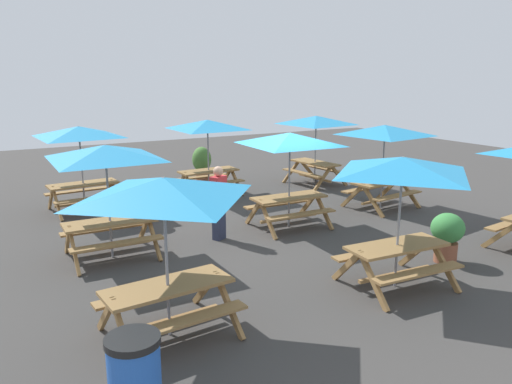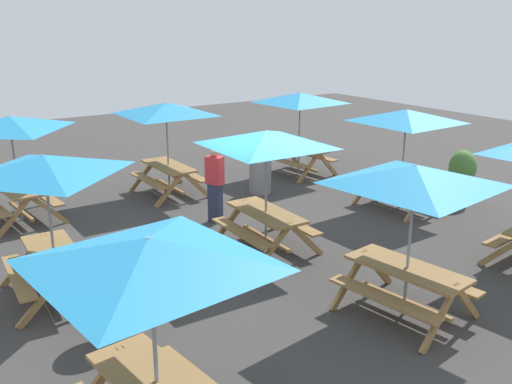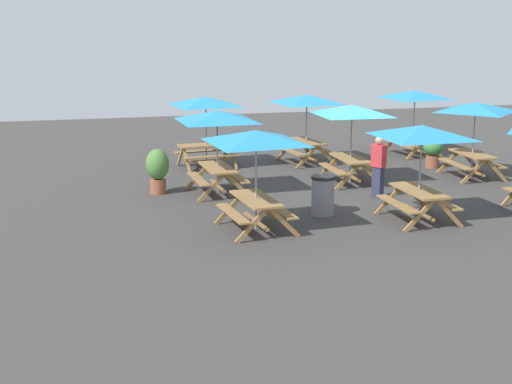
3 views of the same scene
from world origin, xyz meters
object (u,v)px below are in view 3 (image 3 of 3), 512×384
Objects in this scene: picnic_table_0 at (475,113)px; picnic_table_2 at (307,104)px; picnic_table_4 at (206,107)px; picnic_table_5 at (415,99)px; picnic_table_1 at (256,144)px; picnic_table_6 at (352,116)px; picnic_table_8 at (422,138)px; potted_plant_0 at (433,150)px; trash_bin_gray at (323,195)px; person_standing at (378,165)px; picnic_table_3 at (217,122)px; potted_plant_1 at (158,168)px.

picnic_table_0 and picnic_table_2 have the same top height.
picnic_table_5 is (-0.33, 7.55, 0.00)m from picnic_table_4.
picnic_table_0 is 0.83× the size of picnic_table_1.
picnic_table_6 is (-0.27, -3.85, 0.00)m from picnic_table_0.
picnic_table_8 is 6.84m from potted_plant_0.
picnic_table_2 is at bearing -127.12° from picnic_table_0.
picnic_table_6 is 4.26m from picnic_table_8.
trash_bin_gray is at bearing -47.25° from picnic_table_5.
person_standing is (3.33, -3.45, 0.31)m from potted_plant_0.
picnic_table_5 is 8.90m from picnic_table_8.
picnic_table_1 reaches higher than person_standing.
picnic_table_2 reaches higher than potted_plant_0.
potted_plant_0 is (-1.45, 3.48, -1.41)m from picnic_table_6.
potted_plant_0 is (-1.77, 7.52, -1.41)m from picnic_table_3.
person_standing is (1.88, 0.02, -1.10)m from picnic_table_6.
picnic_table_0 is 6.70m from trash_bin_gray.
picnic_table_3 is at bearing -102.85° from picnic_table_4.
picnic_table_3 and picnic_table_4 have the same top height.
picnic_table_4 is at bearing -154.81° from picnic_table_8.
picnic_table_3 and picnic_table_8 have the same top height.
potted_plant_0 is (2.27, -0.44, -1.41)m from picnic_table_5.
trash_bin_gray is (6.53, 1.62, -1.49)m from picnic_table_4.
picnic_table_1 is at bearing -60.93° from picnic_table_0.
picnic_table_8 is (4.26, -0.02, 0.00)m from picnic_table_6.
picnic_table_4 is (-3.71, 0.41, 0.00)m from picnic_table_3.
picnic_table_3 reaches higher than trash_bin_gray.
person_standing is at bearing 121.78° from trash_bin_gray.
picnic_table_3 is 8.92m from picnic_table_5.
picnic_table_3 and picnic_table_5 have the same top height.
picnic_table_4 is 2.83× the size of potted_plant_0.
picnic_table_3 is at bearing -84.08° from picnic_table_6.
picnic_table_0 is 7.90m from picnic_table_3.
picnic_table_0 is 5.41m from picnic_table_2.
picnic_table_8 is 1.69× the size of person_standing.
picnic_table_6 is at bearing 147.35° from trash_bin_gray.
potted_plant_1 is at bearing -81.83° from potted_plant_0.
picnic_table_0 is 4.30m from person_standing.
person_standing is at bearing 2.16° from picnic_table_6.
picnic_table_1 is 2.26× the size of potted_plant_1.
picnic_table_2 is at bearing 164.67° from trash_bin_gray.
picnic_table_1 is 1.00× the size of picnic_table_3.
potted_plant_0 is 4.81m from person_standing.
picnic_table_8 is at bearing 60.66° from trash_bin_gray.
picnic_table_4 is 0.99× the size of picnic_table_6.
person_standing is (1.56, 4.07, -1.10)m from picnic_table_3.
picnic_table_5 is 6.90m from person_standing.
picnic_table_0 and picnic_table_3 have the same top height.
trash_bin_gray is at bearing -31.23° from picnic_table_6.
picnic_table_5 is at bearing 88.85° from picnic_table_2.
picnic_table_1 is 1.00× the size of picnic_table_8.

